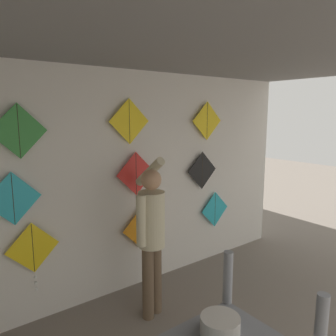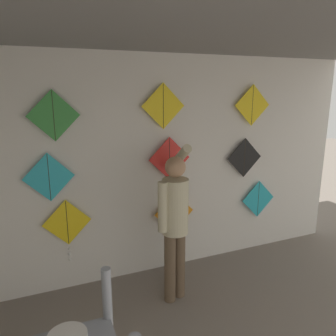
# 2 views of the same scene
# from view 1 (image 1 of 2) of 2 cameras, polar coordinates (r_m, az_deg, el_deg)

# --- Properties ---
(back_panel) EXTENTS (5.56, 0.06, 2.80)m
(back_panel) POSITION_cam_1_polar(r_m,az_deg,el_deg) (4.20, -6.99, -2.59)
(back_panel) COLOR silver
(back_panel) RESTS_ON ground
(ceiling_slab) EXTENTS (5.56, 5.00, 0.04)m
(ceiling_slab) POSITION_cam_1_polar(r_m,az_deg,el_deg) (2.55, 19.01, 21.23)
(ceiling_slab) COLOR gray
(shopkeeper) EXTENTS (0.44, 0.68, 1.80)m
(shopkeeper) POSITION_cam_1_polar(r_m,az_deg,el_deg) (3.66, -2.99, -10.66)
(shopkeeper) COLOR brown
(shopkeeper) RESTS_ON ground
(kite_0) EXTENTS (0.55, 0.04, 0.76)m
(kite_0) POSITION_cam_1_polar(r_m,az_deg,el_deg) (3.84, -22.43, -13.26)
(kite_0) COLOR yellow
(kite_1) EXTENTS (0.55, 0.01, 0.55)m
(kite_1) POSITION_cam_1_polar(r_m,az_deg,el_deg) (4.36, -4.66, -10.40)
(kite_1) COLOR orange
(kite_2) EXTENTS (0.55, 0.01, 0.55)m
(kite_2) POSITION_cam_1_polar(r_m,az_deg,el_deg) (5.17, 8.18, -7.13)
(kite_2) COLOR #28B2C6
(kite_3) EXTENTS (0.55, 0.01, 0.55)m
(kite_3) POSITION_cam_1_polar(r_m,az_deg,el_deg) (3.63, -25.39, -4.86)
(kite_3) COLOR #28B2C6
(kite_4) EXTENTS (0.55, 0.01, 0.55)m
(kite_4) POSITION_cam_1_polar(r_m,az_deg,el_deg) (4.13, -5.59, -0.98)
(kite_4) COLOR red
(kite_5) EXTENTS (0.55, 0.01, 0.55)m
(kite_5) POSITION_cam_1_polar(r_m,az_deg,el_deg) (4.83, 5.96, -0.42)
(kite_5) COLOR black
(kite_6) EXTENTS (0.55, 0.01, 0.55)m
(kite_6) POSITION_cam_1_polar(r_m,az_deg,el_deg) (3.55, -24.57, 5.87)
(kite_6) COLOR #338C38
(kite_7) EXTENTS (0.55, 0.01, 0.55)m
(kite_7) POSITION_cam_1_polar(r_m,az_deg,el_deg) (4.02, -6.75, 8.07)
(kite_7) COLOR yellow
(kite_8) EXTENTS (0.55, 0.01, 0.55)m
(kite_8) POSITION_cam_1_polar(r_m,az_deg,el_deg) (4.81, 6.82, 8.15)
(kite_8) COLOR yellow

